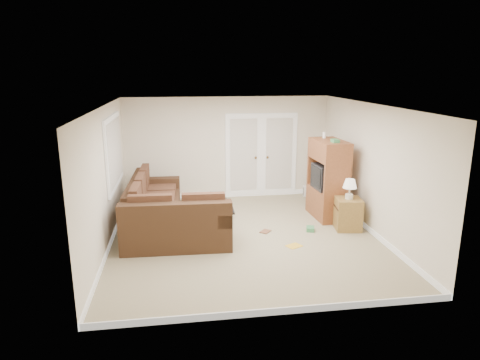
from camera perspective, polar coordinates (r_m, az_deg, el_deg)
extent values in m
plane|color=tan|center=(8.31, 0.60, -7.57)|extent=(5.50, 5.50, 0.00)
cube|color=white|center=(7.73, 0.65, 9.88)|extent=(5.00, 5.50, 0.02)
cube|color=white|center=(7.94, -17.50, 0.18)|extent=(0.02, 5.50, 2.50)
cube|color=white|center=(8.66, 17.19, 1.36)|extent=(0.02, 5.50, 2.50)
cube|color=white|center=(10.59, -1.70, 4.30)|extent=(5.00, 0.02, 2.50)
cube|color=white|center=(5.34, 5.24, -6.06)|extent=(5.00, 0.02, 2.50)
cube|color=white|center=(10.66, 0.47, 3.14)|extent=(0.90, 0.04, 2.13)
cube|color=white|center=(10.83, 5.19, 3.26)|extent=(0.90, 0.04, 2.13)
cube|color=white|center=(10.62, 0.49, 3.38)|extent=(0.68, 0.02, 1.80)
cube|color=white|center=(10.80, 5.22, 3.50)|extent=(0.68, 0.02, 1.80)
cube|color=white|center=(8.84, -16.48, 3.65)|extent=(0.04, 1.92, 1.42)
cube|color=white|center=(8.84, -16.32, 3.66)|extent=(0.02, 1.74, 1.24)
cube|color=#3F2818|center=(9.15, -11.22, -4.24)|extent=(1.05, 2.52, 0.45)
cube|color=#3F2818|center=(9.05, -13.61, -1.52)|extent=(0.34, 2.50, 0.47)
cube|color=#3F2818|center=(10.12, -10.83, -0.36)|extent=(0.98, 0.29, 0.24)
cube|color=#553322|center=(9.05, -10.76, -2.47)|extent=(0.73, 2.40, 0.13)
cube|color=#3F2818|center=(7.95, -8.38, -7.02)|extent=(1.98, 1.04, 0.45)
cube|color=#3F2818|center=(7.45, -8.58, -4.72)|extent=(1.96, 0.32, 0.47)
cube|color=#3F2818|center=(7.84, -2.27, -4.47)|extent=(0.29, 0.98, 0.24)
cube|color=#553322|center=(7.93, -8.44, -4.82)|extent=(1.86, 0.71, 0.13)
cube|color=black|center=(7.80, -2.28, -3.53)|extent=(0.37, 0.88, 0.03)
cube|color=red|center=(8.02, -2.41, -2.86)|extent=(0.35, 0.14, 0.02)
cube|color=black|center=(8.88, -3.48, -3.47)|extent=(0.64, 1.06, 0.05)
cube|color=black|center=(8.96, -3.45, -4.99)|extent=(0.56, 0.98, 0.03)
cylinder|color=white|center=(8.81, -4.09, -2.96)|extent=(0.08, 0.08, 0.15)
cylinder|color=red|center=(8.78, -4.11, -2.11)|extent=(0.01, 0.01, 0.13)
cube|color=#2D5893|center=(8.60, -3.47, -3.62)|extent=(0.21, 0.14, 0.08)
cube|color=white|center=(8.79, -3.51, -3.50)|extent=(0.40, 0.59, 0.00)
cube|color=brown|center=(9.51, 11.48, -2.97)|extent=(0.63, 1.08, 0.63)
cube|color=brown|center=(9.23, 11.84, 3.92)|extent=(0.63, 1.08, 0.42)
cube|color=black|center=(9.34, 11.54, 0.41)|extent=(0.54, 0.66, 0.53)
cube|color=black|center=(9.24, 10.07, 0.47)|extent=(0.04, 0.55, 0.42)
cube|color=#3F8A51|center=(8.95, 12.57, 5.13)|extent=(0.14, 0.20, 0.06)
cylinder|color=white|center=(9.47, 11.19, 5.90)|extent=(0.07, 0.07, 0.13)
cube|color=olive|center=(8.86, 14.20, -4.42)|extent=(0.56, 0.56, 0.64)
cylinder|color=beige|center=(8.75, 14.34, -2.14)|extent=(0.16, 0.16, 0.10)
cylinder|color=beige|center=(8.72, 14.39, -1.39)|extent=(0.03, 0.03, 0.14)
cone|color=beige|center=(8.68, 14.45, -0.46)|extent=(0.27, 0.27, 0.18)
cube|color=white|center=(10.95, 8.74, -1.48)|extent=(0.11, 0.09, 0.28)
cube|color=gold|center=(7.95, 7.21, -8.71)|extent=(0.34, 0.31, 0.01)
cube|color=#3F8A51|center=(8.70, 9.35, -6.44)|extent=(0.20, 0.24, 0.08)
imported|color=brown|center=(8.59, 2.91, -6.77)|extent=(0.27, 0.28, 0.02)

